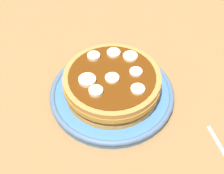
{
  "coord_description": "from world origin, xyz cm",
  "views": [
    {
      "loc": [
        -1.35,
        -47.21,
        56.28
      ],
      "look_at": [
        0.0,
        0.0,
        3.3
      ],
      "focal_mm": 54.54,
      "sensor_mm": 36.0,
      "label": 1
    }
  ],
  "objects_px": {
    "banana_slice_4": "(130,57)",
    "plate": "(112,94)",
    "banana_slice_6": "(114,53)",
    "banana_slice_7": "(87,80)",
    "banana_slice_2": "(96,91)",
    "banana_slice_5": "(136,72)",
    "banana_slice_0": "(115,78)",
    "banana_slice_3": "(138,89)",
    "pancake_stack": "(113,85)",
    "banana_slice_1": "(94,56)"
  },
  "relations": [
    {
      "from": "banana_slice_5",
      "to": "banana_slice_1",
      "type": "bearing_deg",
      "value": 150.64
    },
    {
      "from": "banana_slice_4",
      "to": "plate",
      "type": "bearing_deg",
      "value": -127.59
    },
    {
      "from": "banana_slice_1",
      "to": "banana_slice_2",
      "type": "bearing_deg",
      "value": -87.02
    },
    {
      "from": "pancake_stack",
      "to": "banana_slice_0",
      "type": "bearing_deg",
      "value": -62.47
    },
    {
      "from": "banana_slice_1",
      "to": "banana_slice_6",
      "type": "bearing_deg",
      "value": 12.27
    },
    {
      "from": "pancake_stack",
      "to": "banana_slice_4",
      "type": "bearing_deg",
      "value": 54.99
    },
    {
      "from": "banana_slice_2",
      "to": "banana_slice_4",
      "type": "height_order",
      "value": "banana_slice_2"
    },
    {
      "from": "pancake_stack",
      "to": "banana_slice_6",
      "type": "height_order",
      "value": "banana_slice_6"
    },
    {
      "from": "banana_slice_1",
      "to": "banana_slice_4",
      "type": "bearing_deg",
      "value": -1.89
    },
    {
      "from": "plate",
      "to": "banana_slice_2",
      "type": "height_order",
      "value": "banana_slice_2"
    },
    {
      "from": "banana_slice_2",
      "to": "banana_slice_4",
      "type": "xyz_separation_m",
      "value": [
        0.07,
        0.1,
        -0.0
      ]
    },
    {
      "from": "banana_slice_1",
      "to": "banana_slice_3",
      "type": "relative_size",
      "value": 0.98
    },
    {
      "from": "plate",
      "to": "pancake_stack",
      "type": "distance_m",
      "value": 0.03
    },
    {
      "from": "banana_slice_1",
      "to": "banana_slice_2",
      "type": "xyz_separation_m",
      "value": [
        0.01,
        -0.1,
        0.0
      ]
    },
    {
      "from": "banana_slice_4",
      "to": "banana_slice_6",
      "type": "xyz_separation_m",
      "value": [
        -0.03,
        0.01,
        0.0
      ]
    },
    {
      "from": "banana_slice_6",
      "to": "banana_slice_7",
      "type": "distance_m",
      "value": 0.1
    },
    {
      "from": "pancake_stack",
      "to": "banana_slice_3",
      "type": "xyz_separation_m",
      "value": [
        0.05,
        -0.04,
        0.03
      ]
    },
    {
      "from": "banana_slice_3",
      "to": "banana_slice_7",
      "type": "bearing_deg",
      "value": 165.38
    },
    {
      "from": "banana_slice_5",
      "to": "banana_slice_0",
      "type": "bearing_deg",
      "value": -160.61
    },
    {
      "from": "plate",
      "to": "banana_slice_0",
      "type": "distance_m",
      "value": 0.06
    },
    {
      "from": "plate",
      "to": "pancake_stack",
      "type": "relative_size",
      "value": 1.29
    },
    {
      "from": "banana_slice_4",
      "to": "banana_slice_7",
      "type": "bearing_deg",
      "value": -143.31
    },
    {
      "from": "banana_slice_2",
      "to": "plate",
      "type": "bearing_deg",
      "value": 53.58
    },
    {
      "from": "plate",
      "to": "banana_slice_3",
      "type": "xyz_separation_m",
      "value": [
        0.05,
        -0.04,
        0.06
      ]
    },
    {
      "from": "banana_slice_4",
      "to": "banana_slice_1",
      "type": "bearing_deg",
      "value": 178.11
    },
    {
      "from": "banana_slice_1",
      "to": "banana_slice_5",
      "type": "distance_m",
      "value": 0.1
    },
    {
      "from": "banana_slice_4",
      "to": "banana_slice_7",
      "type": "xyz_separation_m",
      "value": [
        -0.09,
        -0.07,
        0.0
      ]
    },
    {
      "from": "banana_slice_3",
      "to": "banana_slice_6",
      "type": "xyz_separation_m",
      "value": [
        -0.04,
        0.1,
        0.0
      ]
    },
    {
      "from": "plate",
      "to": "banana_slice_6",
      "type": "distance_m",
      "value": 0.09
    },
    {
      "from": "banana_slice_0",
      "to": "banana_slice_1",
      "type": "height_order",
      "value": "banana_slice_1"
    },
    {
      "from": "banana_slice_2",
      "to": "banana_slice_5",
      "type": "bearing_deg",
      "value": 31.77
    },
    {
      "from": "banana_slice_3",
      "to": "banana_slice_0",
      "type": "bearing_deg",
      "value": 144.65
    },
    {
      "from": "pancake_stack",
      "to": "banana_slice_5",
      "type": "bearing_deg",
      "value": 11.05
    },
    {
      "from": "banana_slice_2",
      "to": "banana_slice_3",
      "type": "xyz_separation_m",
      "value": [
        0.08,
        0.0,
        -0.0
      ]
    },
    {
      "from": "banana_slice_0",
      "to": "banana_slice_3",
      "type": "distance_m",
      "value": 0.05
    },
    {
      "from": "banana_slice_0",
      "to": "pancake_stack",
      "type": "bearing_deg",
      "value": 117.53
    },
    {
      "from": "pancake_stack",
      "to": "banana_slice_2",
      "type": "xyz_separation_m",
      "value": [
        -0.03,
        -0.04,
        0.03
      ]
    },
    {
      "from": "banana_slice_1",
      "to": "banana_slice_7",
      "type": "bearing_deg",
      "value": -99.85
    },
    {
      "from": "banana_slice_2",
      "to": "banana_slice_4",
      "type": "bearing_deg",
      "value": 52.94
    },
    {
      "from": "plate",
      "to": "banana_slice_1",
      "type": "distance_m",
      "value": 0.09
    },
    {
      "from": "banana_slice_7",
      "to": "pancake_stack",
      "type": "bearing_deg",
      "value": 12.97
    },
    {
      "from": "banana_slice_5",
      "to": "banana_slice_6",
      "type": "height_order",
      "value": "same"
    },
    {
      "from": "banana_slice_0",
      "to": "banana_slice_5",
      "type": "relative_size",
      "value": 1.09
    },
    {
      "from": "banana_slice_1",
      "to": "banana_slice_3",
      "type": "height_order",
      "value": "banana_slice_1"
    },
    {
      "from": "banana_slice_3",
      "to": "pancake_stack",
      "type": "bearing_deg",
      "value": 141.6
    },
    {
      "from": "banana_slice_1",
      "to": "banana_slice_4",
      "type": "distance_m",
      "value": 0.08
    },
    {
      "from": "plate",
      "to": "banana_slice_5",
      "type": "xyz_separation_m",
      "value": [
        0.05,
        0.01,
        0.06
      ]
    },
    {
      "from": "banana_slice_2",
      "to": "banana_slice_6",
      "type": "relative_size",
      "value": 0.97
    },
    {
      "from": "banana_slice_2",
      "to": "banana_slice_7",
      "type": "distance_m",
      "value": 0.03
    },
    {
      "from": "plate",
      "to": "banana_slice_6",
      "type": "relative_size",
      "value": 9.12
    }
  ]
}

